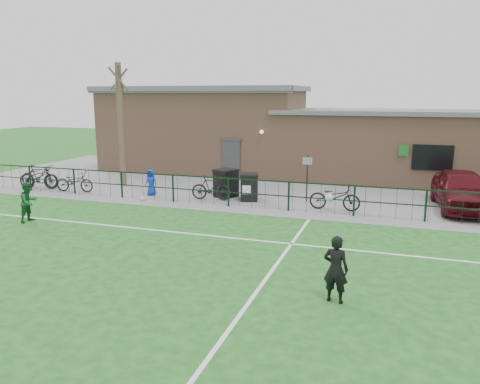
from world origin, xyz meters
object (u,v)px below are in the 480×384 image
(car_maroon, at_px, (461,190))
(bicycle_c, at_px, (75,182))
(bare_tree, at_px, (121,126))
(bicycle_d, at_px, (211,188))
(outfield_player, at_px, (29,202))
(bicycle_a, at_px, (39,176))
(bicycle_e, at_px, (335,197))
(wheelie_bin_left, at_px, (226,184))
(spectator_child, at_px, (151,182))
(sign_post, at_px, (307,179))
(bicycle_b, at_px, (39,177))
(ball_ground, at_px, (142,199))
(wheelie_bin_right, at_px, (249,188))

(car_maroon, height_order, bicycle_c, car_maroon)
(bare_tree, bearing_deg, bicycle_d, -17.29)
(bare_tree, xyz_separation_m, car_maroon, (15.41, -0.07, -2.19))
(outfield_player, bearing_deg, bicycle_c, 25.35)
(bicycle_a, xyz_separation_m, bicycle_c, (2.35, -0.38, -0.06))
(bicycle_e, bearing_deg, car_maroon, -69.51)
(bare_tree, distance_m, car_maroon, 15.57)
(car_maroon, bearing_deg, bicycle_e, -164.08)
(wheelie_bin_left, xyz_separation_m, outfield_player, (-5.32, -6.04, 0.12))
(car_maroon, bearing_deg, outfield_player, -159.60)
(wheelie_bin_left, height_order, spectator_child, spectator_child)
(wheelie_bin_left, bearing_deg, sign_post, 26.57)
(bicycle_b, bearing_deg, bicycle_a, 24.48)
(car_maroon, xyz_separation_m, ball_ground, (-12.76, -2.68, -0.70))
(bicycle_b, distance_m, bicycle_d, 8.79)
(bicycle_a, height_order, bicycle_d, bicycle_a)
(car_maroon, distance_m, outfield_player, 16.44)
(bicycle_e, relative_size, outfield_player, 1.39)
(sign_post, xyz_separation_m, ball_ground, (-6.73, -2.02, -0.91))
(sign_post, bearing_deg, wheelie_bin_left, -177.64)
(spectator_child, bearing_deg, bare_tree, 150.40)
(bicycle_d, distance_m, ball_ground, 2.99)
(bare_tree, height_order, wheelie_bin_right, bare_tree)
(bicycle_a, bearing_deg, sign_post, -88.06)
(sign_post, distance_m, bicycle_c, 10.80)
(car_maroon, distance_m, bicycle_e, 5.04)
(wheelie_bin_right, xyz_separation_m, bicycle_c, (-8.30, -0.88, -0.06))
(wheelie_bin_right, bearing_deg, ball_ground, -174.90)
(bicycle_d, bearing_deg, spectator_child, 84.16)
(bare_tree, bearing_deg, outfield_player, -86.09)
(bicycle_c, relative_size, bicycle_d, 1.04)
(bare_tree, distance_m, wheelie_bin_left, 6.33)
(bicycle_d, height_order, outfield_player, outfield_player)
(car_maroon, height_order, bicycle_d, car_maroon)
(ball_ground, bearing_deg, bicycle_b, 173.59)
(bare_tree, relative_size, sign_post, 3.00)
(wheelie_bin_left, distance_m, sign_post, 3.62)
(car_maroon, xyz_separation_m, bicycle_a, (-19.08, -1.63, -0.25))
(wheelie_bin_right, xyz_separation_m, bicycle_d, (-1.57, -0.48, -0.01))
(car_maroon, distance_m, bicycle_c, 16.85)
(wheelie_bin_right, height_order, ball_ground, wheelie_bin_right)
(car_maroon, height_order, bicycle_a, car_maroon)
(wheelie_bin_right, height_order, bicycle_c, wheelie_bin_right)
(bicycle_b, distance_m, ball_ground, 6.07)
(ball_ground, bearing_deg, bicycle_e, 6.72)
(spectator_child, bearing_deg, bicycle_c, -169.41)
(bicycle_a, bearing_deg, car_maroon, -87.41)
(wheelie_bin_left, relative_size, spectator_child, 0.98)
(bicycle_a, bearing_deg, bare_tree, -67.48)
(sign_post, bearing_deg, outfield_player, -145.20)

